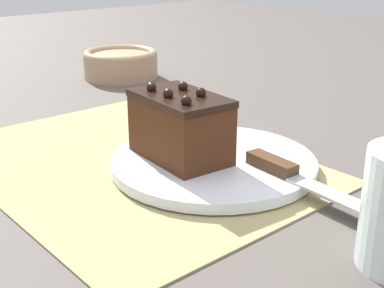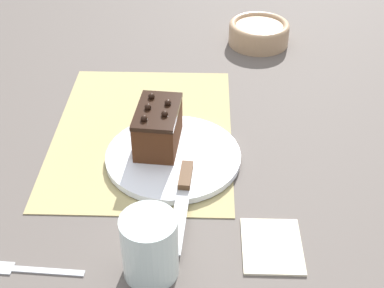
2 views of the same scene
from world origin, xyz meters
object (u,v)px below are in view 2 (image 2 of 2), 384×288
at_px(drinking_glass, 150,247).
at_px(dessert_fork, 24,269).
at_px(cake_plate, 173,156).
at_px(serving_knife, 184,190).
at_px(chocolate_cake, 158,127).
at_px(small_bowl, 259,32).

xyz_separation_m(drinking_glass, dessert_fork, (-0.00, 0.18, -0.05)).
relative_size(cake_plate, serving_knife, 1.20).
height_order(chocolate_cake, dessert_fork, chocolate_cake).
xyz_separation_m(cake_plate, small_bowl, (0.47, -0.19, 0.02)).
xyz_separation_m(serving_knife, drinking_glass, (-0.15, 0.04, 0.03)).
relative_size(drinking_glass, dessert_fork, 0.68).
bearing_deg(cake_plate, drinking_glass, 176.07).
bearing_deg(dessert_fork, drinking_glass, -85.45).
bearing_deg(small_bowl, drinking_glass, 164.36).
distance_m(chocolate_cake, serving_knife, 0.14).
xyz_separation_m(serving_knife, dessert_fork, (-0.15, 0.22, -0.02)).
bearing_deg(cake_plate, chocolate_cake, 45.11).
relative_size(drinking_glass, small_bowl, 0.69).
distance_m(chocolate_cake, drinking_glass, 0.28).
bearing_deg(cake_plate, dessert_fork, 141.82).
xyz_separation_m(chocolate_cake, serving_knife, (-0.13, -0.05, -0.03)).
bearing_deg(drinking_glass, chocolate_cake, 2.21).
xyz_separation_m(serving_knife, small_bowl, (0.57, -0.16, 0.01)).
bearing_deg(drinking_glass, dessert_fork, 91.31).
height_order(chocolate_cake, drinking_glass, same).
relative_size(small_bowl, dessert_fork, 0.98).
distance_m(cake_plate, serving_knife, 0.10).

